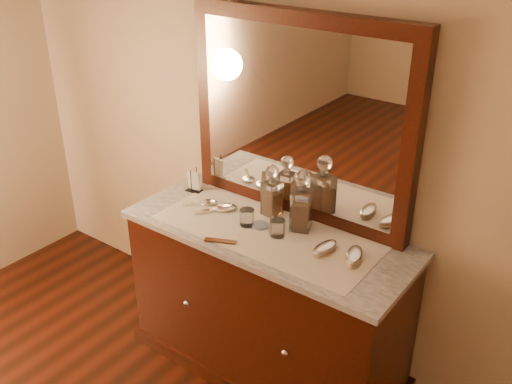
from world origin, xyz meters
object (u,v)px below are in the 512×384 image
hand_mirror_inner (222,208)px  napkin_rack (194,182)px  brush_far (354,257)px  mirror_frame (299,118)px  brush_near (325,249)px  dresser_cabinet (267,303)px  decanter_right (301,207)px  decanter_left (272,195)px  pin_dish (260,225)px  comb (220,241)px  hand_mirror_outer (206,203)px

hand_mirror_inner → napkin_rack: bearing=162.8°
brush_far → napkin_rack: bearing=174.6°
mirror_frame → brush_near: bearing=-38.9°
dresser_cabinet → decanter_right: bearing=41.2°
decanter_left → decanter_right: decanter_right is taller
pin_dish → brush_near: 0.37m
pin_dish → comb: bearing=-106.6°
dresser_cabinet → brush_near: (0.32, -0.01, 0.47)m
comb → hand_mirror_outer: 0.38m
comb → brush_near: brush_near is taller
brush_near → brush_far: bearing=8.1°
pin_dish → dresser_cabinet: bearing=-1.4°
comb → hand_mirror_inner: hand_mirror_inner is taller
comb → brush_far: 0.62m
napkin_rack → mirror_frame: bearing=13.9°
mirror_frame → brush_near: 0.63m
decanter_right → hand_mirror_inner: bearing=-169.3°
napkin_rack → decanter_right: 0.69m
pin_dish → decanter_right: (0.17, 0.10, 0.11)m
napkin_rack → hand_mirror_outer: (0.15, -0.08, -0.04)m
decanter_left → hand_mirror_outer: 0.37m
pin_dish → comb: pin_dish is taller
decanter_left → hand_mirror_inner: 0.28m
mirror_frame → decanter_left: 0.41m
decanter_left → hand_mirror_inner: size_ratio=1.27×
mirror_frame → napkin_rack: 0.74m
mirror_frame → pin_dish: 0.55m
napkin_rack → brush_far: size_ratio=0.77×
pin_dish → brush_far: size_ratio=0.46×
mirror_frame → brush_near: mirror_frame is taller
pin_dish → hand_mirror_outer: 0.37m
mirror_frame → hand_mirror_outer: mirror_frame is taller
hand_mirror_outer → brush_near: bearing=-2.6°
mirror_frame → hand_mirror_inner: mirror_frame is taller
mirror_frame → brush_far: 0.70m
brush_far → hand_mirror_outer: size_ratio=1.05×
mirror_frame → hand_mirror_outer: bearing=-151.7°
decanter_right → brush_near: decanter_right is taller
brush_near → dresser_cabinet: bearing=177.7°
decanter_right → mirror_frame: bearing=129.9°
napkin_rack → decanter_left: bearing=4.1°
dresser_cabinet → comb: size_ratio=9.26×
comb → hand_mirror_outer: hand_mirror_outer is taller
hand_mirror_outer → hand_mirror_inner: bearing=1.2°
decanter_right → napkin_rack: bearing=180.0°
pin_dish → hand_mirror_inner: size_ratio=0.37×
brush_far → hand_mirror_outer: bearing=179.1°
brush_far → hand_mirror_inner: (-0.77, 0.02, -0.01)m
mirror_frame → hand_mirror_inner: size_ratio=5.62×
brush_far → hand_mirror_outer: brush_far is taller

